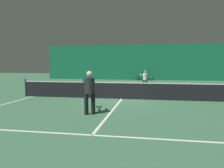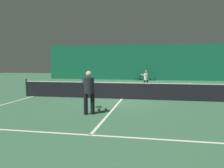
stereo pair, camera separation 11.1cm
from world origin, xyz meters
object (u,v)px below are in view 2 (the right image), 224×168
(tennis_net, at_px, (122,90))
(courtside_chair_0, at_px, (138,76))
(player_far, at_px, (146,78))
(courtside_chair_1, at_px, (142,76))
(courtside_chair_3, at_px, (152,76))
(player_near, at_px, (89,89))
(courtside_chair_2, at_px, (147,76))

(tennis_net, xyz_separation_m, courtside_chair_0, (-0.09, 14.14, -0.03))
(player_far, height_order, courtside_chair_1, player_far)
(player_far, xyz_separation_m, courtside_chair_0, (-1.25, 9.25, -0.39))
(player_far, relative_size, courtside_chair_3, 1.78)
(player_near, bearing_deg, courtside_chair_0, -26.79)
(player_far, height_order, courtside_chair_2, player_far)
(tennis_net, height_order, courtside_chair_2, tennis_net)
(courtside_chair_1, xyz_separation_m, courtside_chair_3, (1.13, 0.00, 0.00))
(tennis_net, bearing_deg, courtside_chair_1, 88.07)
(courtside_chair_0, height_order, courtside_chair_2, same)
(player_near, height_order, courtside_chair_2, player_near)
(player_near, distance_m, courtside_chair_2, 18.17)
(tennis_net, xyz_separation_m, courtside_chair_2, (1.04, 14.14, -0.03))
(player_near, relative_size, courtside_chair_0, 2.05)
(tennis_net, relative_size, courtside_chair_3, 14.29)
(courtside_chair_2, distance_m, courtside_chair_3, 0.57)
(player_near, relative_size, courtside_chair_3, 2.05)
(courtside_chair_1, xyz_separation_m, courtside_chair_2, (0.57, 0.00, 0.00))
(player_near, bearing_deg, courtside_chair_1, -28.58)
(courtside_chair_0, distance_m, courtside_chair_3, 1.70)
(tennis_net, bearing_deg, player_near, -101.08)
(player_far, distance_m, courtside_chair_2, 9.26)
(courtside_chair_2, bearing_deg, player_near, -5.73)
(courtside_chair_0, height_order, courtside_chair_1, same)
(courtside_chair_0, height_order, courtside_chair_3, same)
(player_near, xyz_separation_m, player_far, (1.93, 8.82, -0.13))
(player_far, bearing_deg, courtside_chair_0, -142.67)
(player_far, relative_size, courtside_chair_2, 1.78)
(player_near, xyz_separation_m, courtside_chair_0, (0.68, 18.08, -0.52))
(player_near, distance_m, courtside_chair_0, 18.10)
(courtside_chair_2, bearing_deg, courtside_chair_1, -90.00)
(player_far, bearing_deg, courtside_chair_2, -149.65)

